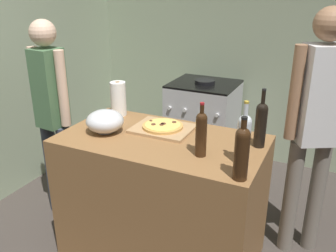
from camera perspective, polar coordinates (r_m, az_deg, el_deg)
name	(u,v)px	position (r m, az deg, el deg)	size (l,w,h in m)	color
ground_plane	(197,214)	(3.29, 4.45, -13.52)	(4.01, 3.21, 0.02)	#3F3833
kitchen_wall_rear	(247,40)	(4.04, 12.22, 12.88)	(4.01, 0.10, 2.60)	#99A889
kitchen_wall_left	(25,48)	(3.73, -21.38, 11.23)	(0.10, 3.21, 2.60)	#99A889
counter	(162,199)	(2.62, -0.96, -11.21)	(1.34, 0.74, 0.92)	olive
cutting_board	(163,129)	(2.53, -0.83, -0.42)	(0.40, 0.32, 0.02)	tan
pizza	(163,126)	(2.52, -0.83, 0.02)	(0.28, 0.28, 0.03)	tan
mixing_bowl	(105,121)	(2.50, -9.77, 0.74)	(0.25, 0.25, 0.16)	#B2B2B7
paper_towel_roll	(118,99)	(2.80, -7.73, 4.23)	(0.12, 0.12, 0.26)	white
wine_bottle_green	(201,132)	(2.12, 5.18, -0.98)	(0.07, 0.07, 0.33)	#331E0F
wine_bottle_dark	(242,151)	(1.89, 11.39, -3.86)	(0.08, 0.08, 0.34)	#331E0F
wine_bottle_clear	(244,137)	(2.06, 11.69, -1.71)	(0.08, 0.08, 0.37)	silver
wine_bottle_amber	(261,123)	(2.30, 14.23, 0.50)	(0.07, 0.07, 0.37)	black
stove	(203,123)	(3.97, 5.44, 0.42)	(0.67, 0.63, 0.94)	#B7B7BC
person_in_stripes	(52,111)	(3.02, -17.53, 2.20)	(0.36, 0.22, 1.63)	#383D4C
person_in_red	(316,120)	(2.61, 21.96, 0.80)	(0.36, 0.29, 1.75)	slate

